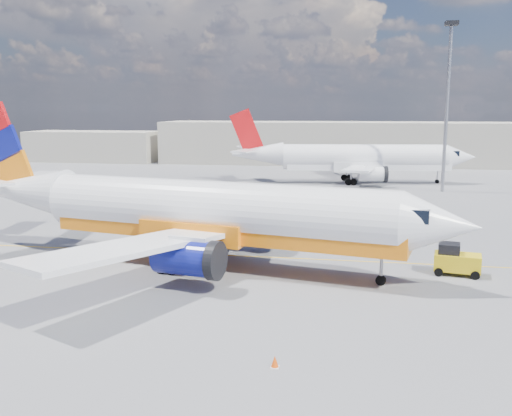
% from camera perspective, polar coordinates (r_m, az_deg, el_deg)
% --- Properties ---
extents(ground, '(240.00, 240.00, 0.00)m').
position_cam_1_polar(ground, '(38.77, -1.17, -5.99)').
color(ground, '#57575B').
rests_on(ground, ground).
extents(taxi_line, '(70.00, 0.15, 0.01)m').
position_cam_1_polar(taxi_line, '(41.61, -0.39, -4.86)').
color(taxi_line, gold).
rests_on(taxi_line, ground).
extents(terminal_main, '(70.00, 14.00, 8.00)m').
position_cam_1_polar(terminal_main, '(111.81, 8.74, 6.45)').
color(terminal_main, '#B1AA99').
rests_on(terminal_main, ground).
extents(terminal_annex, '(26.00, 10.00, 6.00)m').
position_cam_1_polar(terminal_annex, '(120.69, -15.91, 5.96)').
color(terminal_annex, '#B1AA99').
rests_on(terminal_annex, ground).
extents(main_jet, '(37.21, 28.71, 11.23)m').
position_cam_1_polar(main_jet, '(38.66, -5.65, -0.38)').
color(main_jet, white).
rests_on(main_jet, ground).
extents(second_jet, '(35.10, 27.48, 10.62)m').
position_cam_1_polar(second_jet, '(82.91, 10.00, 4.90)').
color(second_jet, white).
rests_on(second_jet, ground).
extents(gse_tug, '(3.09, 2.21, 2.04)m').
position_cam_1_polar(gse_tug, '(39.16, 19.36, -4.94)').
color(gse_tug, black).
rests_on(gse_tug, ground).
extents(traffic_cone, '(0.37, 0.37, 0.52)m').
position_cam_1_polar(traffic_cone, '(24.55, 1.89, -15.12)').
color(traffic_cone, white).
rests_on(traffic_cone, ground).
extents(floodlight_mast, '(1.55, 1.55, 21.18)m').
position_cam_1_polar(floodlight_mast, '(76.82, 18.63, 10.99)').
color(floodlight_mast, gray).
rests_on(floodlight_mast, ground).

